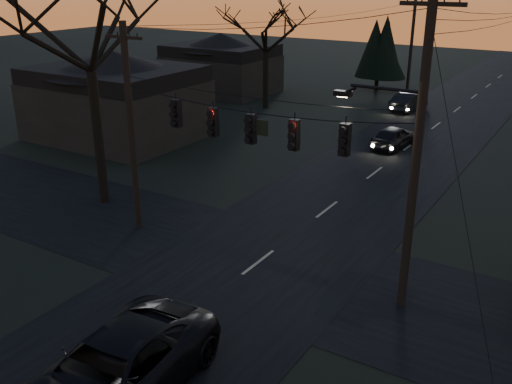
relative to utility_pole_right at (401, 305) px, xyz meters
The scene contains 14 objects.
main_road 11.41m from the utility_pole_right, 118.81° to the left, with size 8.00×120.00×0.02m, color black.
cross_road 5.50m from the utility_pole_right, behind, with size 60.00×7.00×0.02m, color black.
utility_pole_right is the anchor object (origin of this frame).
utility_pole_left 11.50m from the utility_pole_right, behind, with size 1.80×0.30×8.50m, color black, non-canonical shape.
utility_pole_far_l 37.79m from the utility_pole_right, 107.72° to the left, with size 0.30×0.30×8.00m, color black, non-canonical shape.
span_signal_assembly 7.75m from the utility_pole_right, behind, with size 11.50×0.44×1.63m.
bare_tree_left 17.28m from the utility_pole_right, behind, with size 9.62×9.62×12.30m.
bare_tree_dist 29.89m from the utility_pole_right, 129.78° to the left, with size 6.19×6.19×8.73m.
evergreen_dist 37.30m from the utility_pole_right, 112.03° to the left, with size 3.57×3.57×5.88m.
house_left_near 24.78m from the utility_pole_right, 156.04° to the left, with size 10.00×8.00×5.60m.
house_left_far 36.51m from the utility_pole_right, 134.44° to the left, with size 9.00×7.00×5.20m.
suv_near 9.47m from the utility_pole_right, 119.89° to the right, with size 2.89×6.27×1.74m, color black.
sedan_oncoming_a 18.32m from the utility_pole_right, 110.13° to the left, with size 1.62×4.02×1.37m, color black.
sedan_oncoming_b 28.90m from the utility_pole_right, 107.52° to the left, with size 1.48×4.25×1.40m, color black.
Camera 1 is at (9.98, -6.17, 10.20)m, focal length 40.00 mm.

